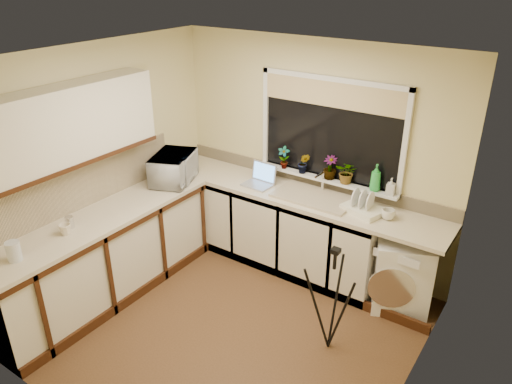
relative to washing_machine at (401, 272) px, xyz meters
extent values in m
plane|color=brown|center=(-1.19, -1.20, -0.37)|extent=(3.20, 3.20, 0.00)
plane|color=white|center=(-1.19, -1.20, 2.08)|extent=(3.20, 3.20, 0.00)
plane|color=beige|center=(-1.19, 0.30, 0.86)|extent=(3.20, 0.00, 3.20)
plane|color=beige|center=(-1.19, -2.70, 0.86)|extent=(3.20, 0.00, 3.20)
plane|color=beige|center=(-2.79, -1.20, 0.86)|extent=(0.00, 3.00, 3.00)
plane|color=beige|center=(0.41, -1.20, 0.86)|extent=(0.00, 3.00, 3.00)
cube|color=silver|center=(-1.51, 0.00, 0.06)|extent=(2.55, 0.60, 0.86)
cube|color=silver|center=(-2.49, -1.50, 0.06)|extent=(0.54, 2.40, 0.86)
cube|color=beige|center=(-1.19, 0.00, 0.51)|extent=(3.20, 0.60, 0.04)
cube|color=beige|center=(-2.49, -1.50, 0.51)|extent=(0.60, 2.40, 0.04)
cube|color=silver|center=(-2.63, -1.65, 1.43)|extent=(0.28, 1.90, 0.70)
cube|color=beige|center=(-2.78, -1.50, 0.76)|extent=(0.02, 2.40, 0.45)
cube|color=beige|center=(-1.19, 0.29, 0.60)|extent=(3.20, 0.02, 0.14)
cube|color=black|center=(-0.99, 0.28, 1.18)|extent=(1.50, 0.02, 1.00)
cube|color=tan|center=(-0.99, 0.26, 1.56)|extent=(1.50, 0.02, 0.25)
cube|color=white|center=(-0.99, 0.23, 0.67)|extent=(1.60, 0.14, 0.03)
cube|color=tan|center=(-0.99, 0.00, 0.54)|extent=(0.82, 0.46, 0.03)
cylinder|color=silver|center=(-0.99, 0.18, 0.65)|extent=(0.03, 0.03, 0.24)
cube|color=white|center=(0.00, 0.00, 0.00)|extent=(0.68, 0.67, 0.74)
cube|color=#A3A3AB|center=(-1.64, -0.08, 0.54)|extent=(0.32, 0.24, 0.02)
cube|color=#5DA3FF|center=(-1.64, 0.05, 0.65)|extent=(0.31, 0.06, 0.21)
cylinder|color=silver|center=(-2.38, -0.67, 0.63)|extent=(0.15, 0.15, 0.20)
cube|color=white|center=(-0.45, 0.00, 0.56)|extent=(0.44, 0.38, 0.06)
cylinder|color=silver|center=(-2.46, -2.39, 0.61)|extent=(0.12, 0.12, 0.17)
cylinder|color=silver|center=(-2.54, -1.80, 0.58)|extent=(0.08, 0.08, 0.11)
imported|color=white|center=(-2.47, -0.49, 0.69)|extent=(0.57, 0.67, 0.32)
imported|color=#999999|center=(-1.48, 0.20, 0.80)|extent=(0.15, 0.12, 0.25)
imported|color=#999999|center=(-1.24, 0.20, 0.79)|extent=(0.15, 0.13, 0.23)
imported|color=#999999|center=(-0.94, 0.22, 0.81)|extent=(0.17, 0.17, 0.25)
imported|color=#999999|center=(-0.74, 0.22, 0.80)|extent=(0.23, 0.20, 0.24)
imported|color=green|center=(-0.44, 0.21, 0.82)|extent=(0.13, 0.13, 0.27)
imported|color=#999999|center=(-0.28, 0.21, 0.77)|extent=(0.09, 0.09, 0.17)
imported|color=silver|center=(-0.20, -0.01, 0.58)|extent=(0.14, 0.14, 0.10)
imported|color=beige|center=(-2.47, -1.90, 0.58)|extent=(0.12, 0.12, 0.10)
camera|label=1|loc=(1.07, -4.08, 2.74)|focal=34.44mm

